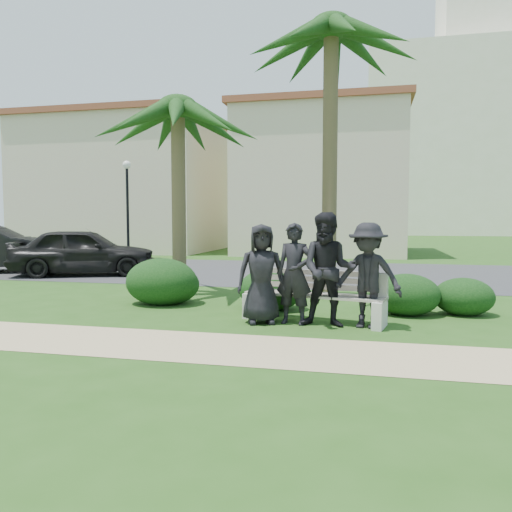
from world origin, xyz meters
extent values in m
plane|color=#244C15|center=(0.00, 0.00, 0.00)|extent=(160.00, 160.00, 0.00)
cube|color=tan|center=(0.00, -1.80, 0.00)|extent=(30.00, 1.60, 0.01)
cube|color=#2D2D30|center=(0.00, 8.00, 0.00)|extent=(160.00, 8.00, 0.01)
cube|color=beige|center=(-12.00, 18.00, 3.50)|extent=(10.00, 8.00, 7.00)
cube|color=brown|center=(-12.00, 18.00, 7.15)|extent=(10.40, 8.40, 0.30)
cube|color=beige|center=(-1.00, 18.00, 3.50)|extent=(8.00, 8.00, 7.00)
cube|color=brown|center=(-1.00, 18.00, 7.15)|extent=(8.40, 8.40, 0.30)
cube|color=#ECE5C5|center=(14.00, 55.00, 10.00)|extent=(26.00, 18.00, 20.00)
cube|color=#ECE5C5|center=(14.00, 55.00, 26.00)|extent=(10.00, 10.00, 12.00)
cylinder|color=black|center=(-9.00, 12.00, 2.00)|extent=(0.12, 0.12, 4.00)
sphere|color=white|center=(-9.00, 12.00, 4.11)|extent=(0.36, 0.36, 0.36)
cube|color=gray|center=(0.49, 0.19, 0.45)|extent=(2.47, 1.03, 0.04)
cube|color=gray|center=(0.49, 0.43, 0.70)|extent=(2.37, 0.53, 0.28)
cube|color=beige|center=(-0.63, 0.19, 0.22)|extent=(0.27, 0.57, 0.44)
cube|color=beige|center=(1.62, 0.19, 0.22)|extent=(0.27, 0.57, 0.44)
imported|color=black|center=(-0.34, -0.10, 0.83)|extent=(0.94, 0.76, 1.67)
imported|color=black|center=(0.21, -0.04, 0.84)|extent=(0.67, 0.50, 1.69)
imported|color=black|center=(0.77, -0.11, 0.93)|extent=(0.93, 0.74, 1.86)
imported|color=black|center=(1.39, -0.07, 0.85)|extent=(1.21, 0.86, 1.70)
ellipsoid|color=black|center=(-2.75, 1.30, 0.49)|extent=(1.50, 1.24, 0.98)
ellipsoid|color=black|center=(-2.65, 1.40, 0.43)|extent=(1.31, 1.08, 0.85)
ellipsoid|color=black|center=(-0.44, 1.21, 0.41)|extent=(1.26, 1.04, 0.82)
ellipsoid|color=black|center=(2.10, 1.23, 0.39)|extent=(1.19, 0.99, 0.78)
ellipsoid|color=black|center=(3.12, 1.46, 0.35)|extent=(1.08, 0.89, 0.70)
cylinder|color=brown|center=(-2.84, 2.52, 2.13)|extent=(0.32, 0.32, 4.26)
cylinder|color=brown|center=(0.55, 2.77, 2.91)|extent=(0.32, 0.32, 5.83)
imported|color=black|center=(-7.24, 5.65, 0.74)|extent=(4.67, 3.19, 1.48)
camera|label=1|loc=(1.42, -8.21, 1.75)|focal=35.00mm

